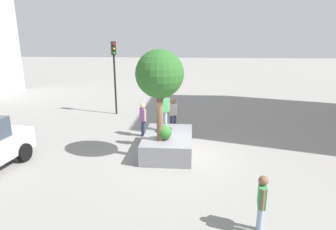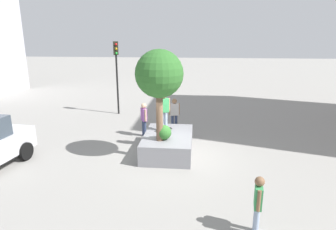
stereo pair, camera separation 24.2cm
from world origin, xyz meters
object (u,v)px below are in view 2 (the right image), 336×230
Objects in this scene: skateboard at (164,129)px; pedestrian_crossing at (258,201)px; traffic_light_corner at (117,66)px; bystander_watching at (144,117)px; skateboarder at (164,108)px; planter_ledge at (168,144)px; plaza_tree at (159,75)px; passerby_with_bag at (174,112)px.

pedestrian_crossing reaches higher than skateboard.
traffic_light_corner is 2.69× the size of bystander_watching.
skateboarder reaches higher than pedestrian_crossing.
skateboarder is at bearing 24.42° from planter_ledge.
traffic_light_corner reaches higher than pedestrian_crossing.
skateboarder is 0.36× the size of traffic_light_corner.
plaza_tree is at bearing -157.40° from bystander_watching.
passerby_with_bag is 1.01× the size of bystander_watching.
bystander_watching is at bearing 128.65° from passerby_with_bag.
skateboard is at bearing -142.30° from bystander_watching.
passerby_with_bag is 9.04m from pedestrian_crossing.
traffic_light_corner reaches higher than bystander_watching.
skateboarder is 1.04× the size of pedestrian_crossing.
plaza_tree is (-0.75, 0.27, 3.17)m from planter_ledge.
passerby_with_bag reaches higher than planter_ledge.
planter_ledge is 8.08m from traffic_light_corner.
bystander_watching is (2.13, 1.47, 0.59)m from planter_ledge.
plaza_tree is 4.82m from passerby_with_bag.
skateboarder reaches higher than skateboard.
pedestrian_crossing is at bearing -149.53° from bystander_watching.
traffic_light_corner is at bearing 31.98° from planter_ledge.
skateboard is 0.43× the size of passerby_with_bag.
passerby_with_bag is at bearing -5.38° from skateboard.
planter_ledge is 3.37m from passerby_with_bag.
skateboarder reaches higher than planter_ledge.
pedestrian_crossing is at bearing -161.54° from passerby_with_bag.
skateboarder is at bearing -147.38° from traffic_light_corner.
traffic_light_corner reaches higher than plaza_tree.
skateboarder reaches higher than bystander_watching.
skateboarder is 6.66m from pedestrian_crossing.
traffic_light_corner is 5.55m from passerby_with_bag.
plaza_tree is at bearing 175.99° from passerby_with_bag.
pedestrian_crossing is at bearing -151.71° from skateboard.
plaza_tree is at bearing 178.92° from skateboard.
planter_ledge is 4.25× the size of skateboard.
passerby_with_bag is at bearing -51.35° from bystander_watching.
passerby_with_bag is (4.07, -0.29, -2.58)m from plaza_tree.
bystander_watching is (-4.30, -2.54, -2.21)m from traffic_light_corner.
skateboard is 1.00m from skateboarder.
pedestrian_crossing is at bearing -149.48° from traffic_light_corner.
traffic_light_corner is at bearing 32.62° from skateboarder.
pedestrian_crossing is at bearing -151.71° from skateboarder.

